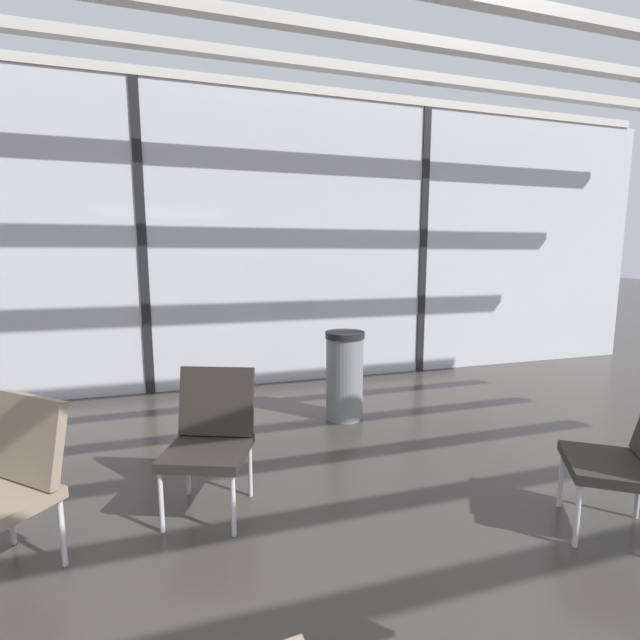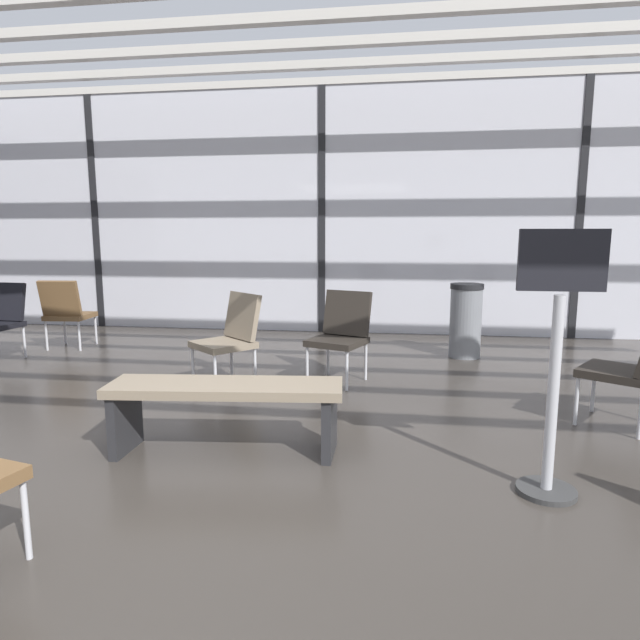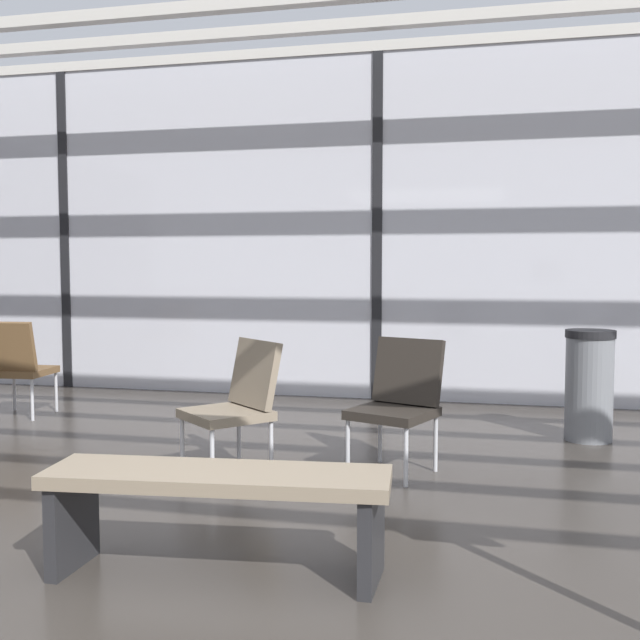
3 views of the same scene
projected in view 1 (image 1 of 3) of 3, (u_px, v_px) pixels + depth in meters
The scene contains 8 objects.
glass_curtain_wall at pixel (143, 242), 4.96m from camera, with size 14.00×0.08×3.47m, color silver.
window_mullion_1 at pixel (143, 242), 4.96m from camera, with size 0.10×0.12×3.47m, color black.
window_mullion_2 at pixel (422, 244), 5.96m from camera, with size 0.10×0.12×3.47m, color black.
parked_airplane at pixel (128, 241), 10.84m from camera, with size 12.86×3.87×3.87m.
lounge_chair_0 at pixel (6, 478), 2.20m from camera, with size 0.71×0.71×0.87m.
lounge_chair_1 at pixel (212, 432), 2.78m from camera, with size 0.64×0.66×0.87m.
lounge_chair_3 at pixel (633, 453), 2.48m from camera, with size 0.70×0.69×0.87m.
trash_bin at pixel (345, 375), 4.32m from camera, with size 0.38×0.38×0.86m.
Camera 1 is at (0.45, -0.19, 1.59)m, focal length 24.95 mm.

